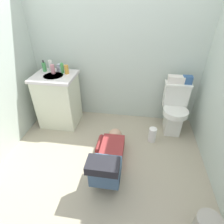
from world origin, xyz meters
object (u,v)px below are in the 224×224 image
vanity_cabinet (58,99)px  bottle_pink (53,69)px  tissue_box (176,79)px  bottle_clear (59,68)px  toilet (174,109)px  person_plumber (109,158)px  faucet (57,68)px  bottle_amber (67,69)px  paper_towel_roll (152,135)px  soap_dispenser (44,67)px  toiletry_bag (187,80)px  bottle_white (51,66)px  bottle_green (62,68)px

vanity_cabinet → bottle_pink: 0.47m
vanity_cabinet → tissue_box: tissue_box is taller
tissue_box → bottle_clear: (-1.68, -0.01, 0.08)m
toilet → bottle_clear: bearing=177.3°
person_plumber → bottle_pink: (-0.96, 0.90, 0.71)m
faucet → bottle_amber: bottle_amber is taller
bottle_clear → bottle_pink: bearing=-129.3°
faucet → bottle_pink: 0.09m
paper_towel_roll → bottle_pink: bearing=167.9°
vanity_cabinet → soap_dispenser: (-0.19, 0.12, 0.47)m
soap_dispenser → bottle_amber: size_ratio=1.32×
soap_dispenser → toiletry_bag: bearing=0.9°
vanity_cabinet → bottle_clear: bottle_clear is taller
soap_dispenser → bottle_amber: (0.36, -0.04, -0.01)m
bottle_white → paper_towel_roll: (1.55, -0.39, -0.80)m
bottle_clear → toilet: bearing=-2.7°
vanity_cabinet → bottle_green: 0.49m
toilet → paper_towel_roll: toilet is taller
faucet → toiletry_bag: (1.87, 0.01, -0.06)m
faucet → paper_towel_roll: size_ratio=0.46×
tissue_box → bottle_clear: size_ratio=1.90×
soap_dispenser → vanity_cabinet: bearing=-32.4°
bottle_clear → bottle_amber: bottle_amber is taller
vanity_cabinet → bottle_green: size_ratio=5.51×
faucet → paper_towel_roll: bearing=-15.3°
bottle_green → tissue_box: bearing=2.1°
toiletry_bag → bottle_pink: bottle_pink is taller
soap_dispenser → bottle_clear: 0.23m
bottle_green → bottle_white: bearing=168.4°
bottle_pink → bottle_clear: 0.10m
bottle_clear → bottle_green: 0.08m
bottle_white → tissue_box: bearing=0.7°
toiletry_bag → soap_dispenser: (-2.06, -0.03, 0.08)m
person_plumber → bottle_green: bearing=131.7°
person_plumber → bottle_green: bottle_green is taller
toilet → soap_dispenser: soap_dispenser is taller
toilet → toiletry_bag: toiletry_bag is taller
bottle_green → paper_towel_roll: 1.61m
toiletry_bag → bottle_clear: size_ratio=1.07×
bottle_amber → toiletry_bag: bearing=2.4°
soap_dispenser → bottle_green: bearing=-5.7°
vanity_cabinet → person_plumber: bearing=-42.0°
person_plumber → toiletry_bag: bearing=46.6°
paper_towel_roll → toilet: bearing=46.8°
soap_dispenser → paper_towel_roll: bearing=-12.9°
toilet → bottle_white: 1.93m
toiletry_bag → paper_towel_roll: toiletry_bag is taller
tissue_box → bottle_white: bearing=-179.3°
bottle_white → bottle_pink: bearing=-50.4°
person_plumber → bottle_amber: bottle_amber is taller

